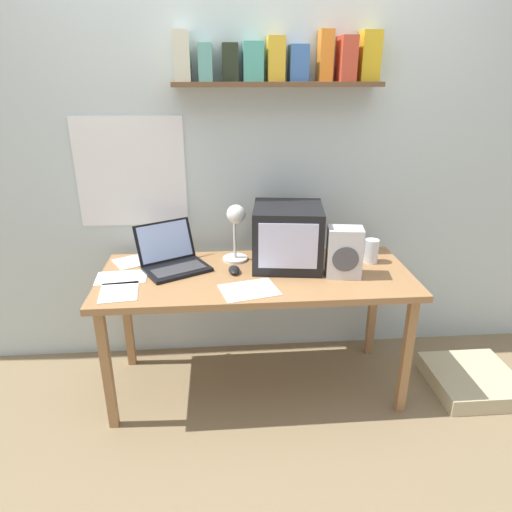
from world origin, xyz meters
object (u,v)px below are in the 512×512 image
loose_paper_near_laptop (119,292)px  loose_paper_near_monitor (122,277)px  printed_handout (249,290)px  laptop (172,257)px  open_notebook (136,261)px  juice_glass (371,252)px  floor_cushion (472,380)px  desk_lamp (236,225)px  space_heater (344,252)px  crt_monitor (288,236)px  computer_mouse (234,270)px  corner_desk (256,284)px

loose_paper_near_laptop → loose_paper_near_monitor: size_ratio=0.88×
printed_handout → loose_paper_near_laptop: (-0.64, 0.03, 0.00)m
laptop → open_notebook: bearing=127.0°
juice_glass → loose_paper_near_monitor: juice_glass is taller
floor_cushion → laptop: bearing=171.6°
desk_lamp → floor_cushion: size_ratio=0.72×
desk_lamp → loose_paper_near_monitor: (-0.61, -0.15, -0.22)m
space_heater → printed_handout: size_ratio=0.84×
loose_paper_near_monitor → floor_cushion: bearing=-3.8°
space_heater → floor_cushion: 1.14m
space_heater → floor_cushion: bearing=4.0°
laptop → floor_cushion: (1.71, -0.25, -0.73)m
crt_monitor → computer_mouse: 0.35m
crt_monitor → printed_handout: crt_monitor is taller
corner_desk → floor_cushion: 1.40m
crt_monitor → desk_lamp: 0.29m
corner_desk → crt_monitor: 0.31m
open_notebook → juice_glass: bearing=-5.1°
laptop → computer_mouse: (0.34, -0.11, -0.04)m
desk_lamp → space_heater: (0.55, -0.22, -0.09)m
loose_paper_near_monitor → open_notebook: bearing=80.2°
juice_glass → computer_mouse: juice_glass is taller
computer_mouse → open_notebook: 0.59m
corner_desk → computer_mouse: bearing=170.7°
laptop → juice_glass: size_ratio=3.24×
desk_lamp → floor_cushion: bearing=-18.2°
open_notebook → loose_paper_near_laptop: size_ratio=1.19×
open_notebook → loose_paper_near_monitor: bearing=-99.8°
printed_handout → floor_cushion: 1.47m
crt_monitor → open_notebook: (-0.85, 0.12, -0.17)m
juice_glass → space_heater: (-0.20, -0.17, 0.07)m
corner_desk → desk_lamp: bearing=122.4°
open_notebook → crt_monitor: bearing=-7.8°
desk_lamp → juice_glass: desk_lamp is taller
loose_paper_near_monitor → printed_handout: bearing=-17.3°
desk_lamp → computer_mouse: (-0.02, -0.14, -0.21)m
space_heater → computer_mouse: 0.59m
desk_lamp → juice_glass: 0.78m
space_heater → loose_paper_near_monitor: (-1.16, 0.07, -0.13)m
corner_desk → juice_glass: bearing=9.0°
juice_glass → loose_paper_near_monitor: size_ratio=0.49×
laptop → loose_paper_near_monitor: laptop is taller
corner_desk → laptop: size_ratio=3.82×
laptop → loose_paper_near_laptop: size_ratio=1.81×
laptop → floor_cushion: bearing=-36.8°
computer_mouse → space_heater: bearing=-8.2°
corner_desk → computer_mouse: size_ratio=15.44×
corner_desk → floor_cushion: corner_desk is taller
space_heater → loose_paper_near_laptop: size_ratio=1.10×
crt_monitor → desk_lamp: bearing=177.9°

